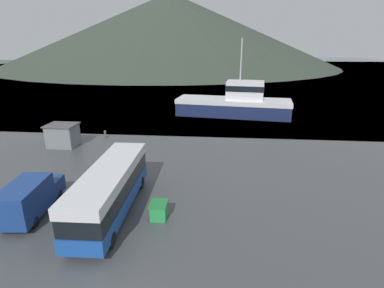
{
  "coord_description": "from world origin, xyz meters",
  "views": [
    {
      "loc": [
        4.64,
        -8.63,
        10.61
      ],
      "look_at": [
        2.25,
        17.06,
        2.0
      ],
      "focal_mm": 28.0,
      "sensor_mm": 36.0,
      "label": 1
    }
  ],
  "objects_px": {
    "storage_bin": "(159,210)",
    "delivery_van": "(30,197)",
    "fishing_boat": "(235,103)",
    "dock_kiosk": "(63,135)",
    "small_boat": "(243,101)",
    "tour_bus": "(111,187)"
  },
  "relations": [
    {
      "from": "small_boat",
      "to": "tour_bus",
      "type": "bearing_deg",
      "value": -16.29
    },
    {
      "from": "small_boat",
      "to": "delivery_van",
      "type": "bearing_deg",
      "value": -22.51
    },
    {
      "from": "tour_bus",
      "to": "storage_bin",
      "type": "xyz_separation_m",
      "value": [
        3.24,
        -0.5,
        -1.21
      ]
    },
    {
      "from": "delivery_van",
      "to": "fishing_boat",
      "type": "relative_size",
      "value": 0.33
    },
    {
      "from": "storage_bin",
      "to": "dock_kiosk",
      "type": "relative_size",
      "value": 0.38
    },
    {
      "from": "storage_bin",
      "to": "small_boat",
      "type": "height_order",
      "value": "storage_bin"
    },
    {
      "from": "fishing_boat",
      "to": "storage_bin",
      "type": "relative_size",
      "value": 14.99
    },
    {
      "from": "fishing_boat",
      "to": "dock_kiosk",
      "type": "xyz_separation_m",
      "value": [
        -19.31,
        -16.77,
        -0.77
      ]
    },
    {
      "from": "fishing_boat",
      "to": "tour_bus",
      "type": "bearing_deg",
      "value": 170.39
    },
    {
      "from": "tour_bus",
      "to": "fishing_boat",
      "type": "distance_m",
      "value": 30.9
    },
    {
      "from": "tour_bus",
      "to": "delivery_van",
      "type": "relative_size",
      "value": 1.76
    },
    {
      "from": "delivery_van",
      "to": "dock_kiosk",
      "type": "bearing_deg",
      "value": 104.17
    },
    {
      "from": "tour_bus",
      "to": "small_boat",
      "type": "bearing_deg",
      "value": 72.69
    },
    {
      "from": "dock_kiosk",
      "to": "storage_bin",
      "type": "bearing_deg",
      "value": -44.94
    },
    {
      "from": "fishing_boat",
      "to": "dock_kiosk",
      "type": "height_order",
      "value": "fishing_boat"
    },
    {
      "from": "tour_bus",
      "to": "delivery_van",
      "type": "height_order",
      "value": "tour_bus"
    },
    {
      "from": "storage_bin",
      "to": "dock_kiosk",
      "type": "distance_m",
      "value": 18.67
    },
    {
      "from": "storage_bin",
      "to": "small_boat",
      "type": "xyz_separation_m",
      "value": [
        7.95,
        39.93,
        -0.06
      ]
    },
    {
      "from": "dock_kiosk",
      "to": "delivery_van",
      "type": "bearing_deg",
      "value": -70.24
    },
    {
      "from": "delivery_van",
      "to": "storage_bin",
      "type": "relative_size",
      "value": 4.9
    },
    {
      "from": "storage_bin",
      "to": "dock_kiosk",
      "type": "bearing_deg",
      "value": 135.06
    },
    {
      "from": "storage_bin",
      "to": "delivery_van",
      "type": "bearing_deg",
      "value": -177.86
    }
  ]
}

